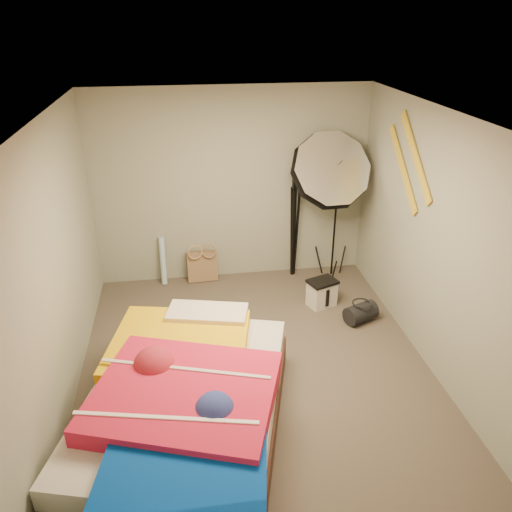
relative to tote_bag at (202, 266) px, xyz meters
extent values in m
plane|color=brown|center=(0.43, -1.90, -0.20)|extent=(4.00, 4.00, 0.00)
plane|color=silver|center=(0.43, -1.90, 2.30)|extent=(4.00, 4.00, 0.00)
plane|color=gray|center=(0.43, 0.10, 1.05)|extent=(3.50, 0.00, 3.50)
plane|color=gray|center=(0.43, -3.90, 1.05)|extent=(3.50, 0.00, 3.50)
plane|color=gray|center=(-1.32, -1.90, 1.05)|extent=(0.00, 4.00, 4.00)
plane|color=gray|center=(2.18, -1.90, 1.05)|extent=(0.00, 4.00, 4.00)
cube|color=#9B7956|center=(0.00, 0.00, 0.00)|extent=(0.41, 0.20, 0.41)
cylinder|color=#65A7CD|center=(-0.51, 0.00, 0.12)|extent=(0.08, 0.19, 0.65)
cube|color=silver|center=(1.41, -0.87, -0.04)|extent=(0.38, 0.32, 0.32)
cylinder|color=black|center=(1.76, -1.29, -0.08)|extent=(0.43, 0.35, 0.22)
cube|color=gold|center=(2.16, -1.30, 1.75)|extent=(0.02, 0.91, 0.78)
cube|color=gold|center=(2.16, -1.05, 1.55)|extent=(0.02, 0.91, 0.78)
cube|color=#41261E|center=(-0.29, -2.70, -0.05)|extent=(2.08, 2.54, 0.29)
cube|color=beige|center=(-0.29, -2.70, 0.19)|extent=(2.03, 2.48, 0.20)
cube|color=#E7B80C|center=(-0.31, -2.18, 0.33)|extent=(1.40, 1.28, 0.15)
cube|color=red|center=(-0.28, -2.88, 0.35)|extent=(1.69, 1.55, 0.18)
cube|color=#0744BD|center=(-0.30, -3.56, 0.32)|extent=(1.24, 1.06, 0.13)
cube|color=#EFAAC4|center=(-0.03, -1.80, 0.37)|extent=(0.83, 0.53, 0.15)
cylinder|color=black|center=(1.76, -0.11, 0.60)|extent=(0.03, 0.03, 1.60)
cube|color=black|center=(1.76, -0.11, 1.35)|extent=(0.07, 0.07, 0.10)
cone|color=white|center=(1.60, -0.24, 1.30)|extent=(1.20, 0.88, 1.18)
cylinder|color=black|center=(1.23, -0.03, 0.42)|extent=(0.04, 0.04, 1.24)
cube|color=black|center=(1.23, -0.03, 1.11)|extent=(0.08, 0.08, 0.13)
camera|label=1|loc=(-0.18, -5.94, 3.08)|focal=35.00mm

